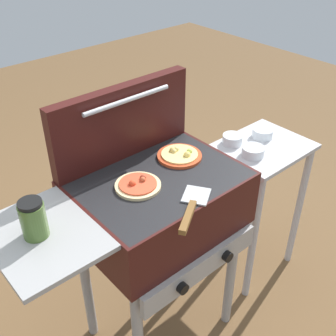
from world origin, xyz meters
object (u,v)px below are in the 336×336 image
object	(u,v)px
topping_bowl_far	(263,133)
spatula	(192,208)
topping_bowl_middle	(253,152)
prep_table	(258,184)
topping_bowl_near	(232,140)
pizza_cheese	(180,155)
sauce_jar	(33,219)
grill	(157,209)
pizza_pepperoni	(138,185)

from	to	relation	value
topping_bowl_far	spatula	bearing A→B (deg)	-159.85
topping_bowl_far	topping_bowl_middle	size ratio (longest dim) A/B	0.97
prep_table	topping_bowl_middle	size ratio (longest dim) A/B	7.46
spatula	topping_bowl_near	world-z (taller)	spatula
topping_bowl_middle	pizza_cheese	bearing A→B (deg)	169.02
topping_bowl_middle	sauce_jar	bearing A→B (deg)	178.21
grill	topping_bowl_near	world-z (taller)	grill
sauce_jar	topping_bowl_middle	bearing A→B (deg)	-1.79
grill	sauce_jar	bearing A→B (deg)	178.44
sauce_jar	topping_bowl_near	world-z (taller)	sauce_jar
topping_bowl_near	topping_bowl_far	bearing A→B (deg)	-19.44
grill	topping_bowl_far	distance (m)	0.74
topping_bowl_near	topping_bowl_middle	bearing A→B (deg)	-95.28
pizza_cheese	sauce_jar	bearing A→B (deg)	-176.22
pizza_pepperoni	spatula	bearing A→B (deg)	-75.29
topping_bowl_near	sauce_jar	bearing A→B (deg)	-174.37
pizza_pepperoni	topping_bowl_middle	bearing A→B (deg)	-2.29
sauce_jar	topping_bowl_middle	world-z (taller)	sauce_jar
spatula	prep_table	distance (m)	0.81
topping_bowl_near	grill	bearing A→B (deg)	-168.50
pizza_pepperoni	topping_bowl_middle	distance (m)	0.65
grill	topping_bowl_near	bearing A→B (deg)	11.50
pizza_pepperoni	prep_table	distance (m)	0.83
sauce_jar	spatula	world-z (taller)	sauce_jar
topping_bowl_far	pizza_pepperoni	bearing A→B (deg)	-176.18
sauce_jar	spatula	bearing A→B (deg)	-26.79
topping_bowl_near	topping_bowl_far	distance (m)	0.17
topping_bowl_far	topping_bowl_middle	distance (m)	0.19
topping_bowl_near	topping_bowl_middle	distance (m)	0.14
grill	pizza_pepperoni	size ratio (longest dim) A/B	5.63
topping_bowl_middle	grill	bearing A→B (deg)	178.00
sauce_jar	topping_bowl_middle	xyz separation A→B (m)	(1.04, -0.03, -0.16)
pizza_cheese	spatula	world-z (taller)	pizza_cheese
topping_bowl_middle	prep_table	bearing A→B (deg)	12.13
pizza_pepperoni	topping_bowl_middle	size ratio (longest dim) A/B	1.63
sauce_jar	spatula	xyz separation A→B (m)	(0.46, -0.23, -0.06)
pizza_pepperoni	topping_bowl_middle	world-z (taller)	pizza_pepperoni
grill	topping_bowl_near	distance (m)	0.59
spatula	pizza_cheese	bearing A→B (deg)	54.50
pizza_pepperoni	grill	bearing A→B (deg)	-4.29
pizza_cheese	topping_bowl_near	distance (m)	0.42
grill	sauce_jar	xyz separation A→B (m)	(-0.48, 0.01, 0.21)
sauce_jar	prep_table	xyz separation A→B (m)	(1.15, -0.01, -0.41)
spatula	topping_bowl_far	distance (m)	0.81
grill	topping_bowl_middle	distance (m)	0.56
pizza_pepperoni	topping_bowl_far	distance (m)	0.83
pizza_pepperoni	topping_bowl_far	size ratio (longest dim) A/B	1.67
topping_bowl_far	topping_bowl_middle	bearing A→B (deg)	-155.04
topping_bowl_middle	spatula	bearing A→B (deg)	-161.32
pizza_cheese	prep_table	size ratio (longest dim) A/B	0.23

